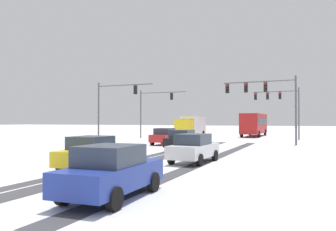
{
  "coord_description": "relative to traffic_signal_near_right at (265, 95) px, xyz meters",
  "views": [
    {
      "loc": [
        10.95,
        -6.75,
        2.36
      ],
      "look_at": [
        0.0,
        19.5,
        2.8
      ],
      "focal_mm": 35.68,
      "sensor_mm": 36.0,
      "label": 1
    }
  ],
  "objects": [
    {
      "name": "wheel_track_left_lane",
      "position": [
        -1.78,
        -12.04,
        -4.81
      ],
      "size": [
        0.86,
        30.65,
        0.01
      ],
      "primitive_type": "cube",
      "color": "#424247",
      "rests_on": "ground"
    },
    {
      "name": "wheel_track_right_lane",
      "position": [
        -6.03,
        -12.04,
        -4.81
      ],
      "size": [
        0.75,
        30.65,
        0.01
      ],
      "primitive_type": "cube",
      "color": "#424247",
      "rests_on": "ground"
    },
    {
      "name": "wheel_track_center",
      "position": [
        -4.97,
        -12.04,
        -4.81
      ],
      "size": [
        1.1,
        30.65,
        0.01
      ],
      "primitive_type": "cube",
      "color": "#424247",
      "rests_on": "ground"
    },
    {
      "name": "sidewalk_kerb_right",
      "position": [
        4.12,
        -13.43,
        -4.76
      ],
      "size": [
        4.0,
        30.65,
        0.12
      ],
      "primitive_type": "cube",
      "color": "white",
      "rests_on": "ground"
    },
    {
      "name": "traffic_signal_near_right",
      "position": [
        0.0,
        0.0,
        0.0
      ],
      "size": [
        6.82,
        0.56,
        6.5
      ],
      "color": "#56565B",
      "rests_on": "ground"
    },
    {
      "name": "traffic_signal_near_left",
      "position": [
        -15.5,
        -2.12,
        -0.35
      ],
      "size": [
        6.62,
        0.38,
        6.5
      ],
      "color": "#56565B",
      "rests_on": "ground"
    },
    {
      "name": "traffic_signal_far_right",
      "position": [
        0.47,
        12.0,
        -0.04
      ],
      "size": [
        5.69,
        0.56,
        6.5
      ],
      "color": "#56565B",
      "rests_on": "ground"
    },
    {
      "name": "traffic_signal_far_left",
      "position": [
        -15.48,
        7.86,
        -0.35
      ],
      "size": [
        6.67,
        0.38,
        6.5
      ],
      "color": "#56565B",
      "rests_on": "ground"
    },
    {
      "name": "car_red_lead",
      "position": [
        -9.27,
        -2.58,
        -4.0
      ],
      "size": [
        1.9,
        4.14,
        1.62
      ],
      "color": "red",
      "rests_on": "ground"
    },
    {
      "name": "car_black_second",
      "position": [
        -5.59,
        -7.57,
        -4.0
      ],
      "size": [
        1.84,
        4.1,
        1.62
      ],
      "color": "black",
      "rests_on": "ground"
    },
    {
      "name": "car_white_third",
      "position": [
        -2.25,
        -14.83,
        -4.0
      ],
      "size": [
        2.01,
        4.19,
        1.62
      ],
      "color": "silver",
      "rests_on": "ground"
    },
    {
      "name": "car_yellow_cab_fourth",
      "position": [
        -5.87,
        -19.36,
        -4.0
      ],
      "size": [
        1.96,
        4.16,
        1.62
      ],
      "color": "yellow",
      "rests_on": "ground"
    },
    {
      "name": "car_blue_fifth",
      "position": [
        -1.85,
        -24.0,
        -4.0
      ],
      "size": [
        1.93,
        4.15,
        1.62
      ],
      "color": "#233899",
      "rests_on": "ground"
    },
    {
      "name": "bus_oncoming",
      "position": [
        -3.71,
        18.76,
        -2.82
      ],
      "size": [
        2.73,
        11.02,
        3.38
      ],
      "color": "#B21E1E",
      "rests_on": "ground"
    },
    {
      "name": "box_truck_delivery",
      "position": [
        -12.18,
        14.13,
        -3.18
      ],
      "size": [
        2.5,
        7.47,
        3.02
      ],
      "color": "yellow",
      "rests_on": "ground"
    }
  ]
}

